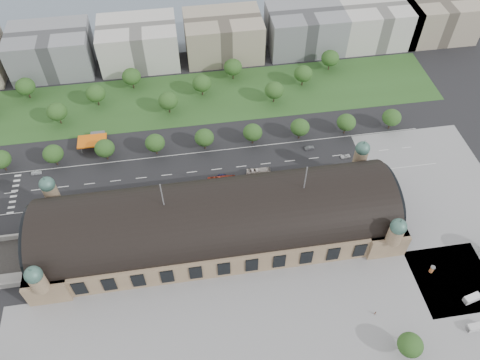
{
  "coord_description": "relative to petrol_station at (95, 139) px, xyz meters",
  "views": [
    {
      "loc": [
        -7.97,
        -112.67,
        166.88
      ],
      "look_at": [
        12.21,
        17.63,
        14.0
      ],
      "focal_mm": 35.0,
      "sensor_mm": 36.0,
      "label": 1
    }
  ],
  "objects": [
    {
      "name": "tree_row_1",
      "position": [
        -42.09,
        -12.28,
        4.48
      ],
      "size": [
        9.6,
        9.6,
        11.52
      ],
      "color": "#2D2116",
      "rests_on": "ground"
    },
    {
      "name": "tree_row_3",
      "position": [
        5.91,
        -12.28,
        4.48
      ],
      "size": [
        9.6,
        9.6,
        11.52
      ],
      "color": "#2D2116",
      "rests_on": "ground"
    },
    {
      "name": "tree_belt_5",
      "position": [
        18.91,
        41.72,
        5.1
      ],
      "size": [
        10.4,
        10.4,
        12.48
      ],
      "color": "#2D2116",
      "rests_on": "ground"
    },
    {
      "name": "tree_row_4",
      "position": [
        29.91,
        -12.28,
        4.48
      ],
      "size": [
        9.6,
        9.6,
        11.52
      ],
      "color": "#2D2116",
      "rests_on": "ground"
    },
    {
      "name": "traffic_car_5",
      "position": [
        105.43,
        -20.71,
        -2.15
      ],
      "size": [
        5.0,
        2.24,
        1.59
      ],
      "primitive_type": "imported",
      "rotation": [
        0.0,
        0.0,
        1.69
      ],
      "color": "#4F5156",
      "rests_on": "ground"
    },
    {
      "name": "tree_row_8",
      "position": [
        125.91,
        -12.28,
        4.48
      ],
      "size": [
        9.6,
        9.6,
        11.52
      ],
      "color": "#2D2116",
      "rests_on": "ground"
    },
    {
      "name": "petrol_station",
      "position": [
        0.0,
        0.0,
        0.0
      ],
      "size": [
        14.0,
        13.0,
        5.05
      ],
      "color": "orange",
      "rests_on": "ground"
    },
    {
      "name": "tree_belt_6",
      "position": [
        37.91,
        17.72,
        5.1
      ],
      "size": [
        10.4,
        10.4,
        12.48
      ],
      "color": "#2D2116",
      "rests_on": "ground"
    },
    {
      "name": "office_4",
      "position": [
        73.91,
        67.72,
        9.05
      ],
      "size": [
        45.0,
        32.0,
        24.0
      ],
      "primitive_type": "cube",
      "color": "tan",
      "rests_on": "ground"
    },
    {
      "name": "tree_row_6",
      "position": [
        77.91,
        -12.28,
        4.48
      ],
      "size": [
        9.6,
        9.6,
        11.52
      ],
      "color": "#2D2116",
      "rests_on": "ground"
    },
    {
      "name": "traffic_car_1",
      "position": [
        -27.37,
        -16.97,
        -2.17
      ],
      "size": [
        4.74,
        1.71,
        1.56
      ],
      "primitive_type": "imported",
      "rotation": [
        0.0,
        0.0,
        1.56
      ],
      "color": "#999DA1",
      "rests_on": "ground"
    },
    {
      "name": "road_slab",
      "position": [
        33.91,
        -27.28,
        -2.95
      ],
      "size": [
        260.0,
        26.0,
        0.1
      ],
      "primitive_type": "cube",
      "color": "black",
      "rests_on": "ground"
    },
    {
      "name": "tree_row_9",
      "position": [
        149.91,
        -12.28,
        4.48
      ],
      "size": [
        9.6,
        9.6,
        11.52
      ],
      "color": "#2D2116",
      "rests_on": "ground"
    },
    {
      "name": "bus_mid",
      "position": [
        77.3,
        -33.28,
        -1.35
      ],
      "size": [
        11.58,
        3.2,
        3.2
      ],
      "primitive_type": "imported",
      "rotation": [
        0.0,
        0.0,
        1.53
      ],
      "color": "silver",
      "rests_on": "ground"
    },
    {
      "name": "parked_car_0",
      "position": [
        -9.41,
        -40.28,
        -2.2
      ],
      "size": [
        4.66,
        3.9,
        1.5
      ],
      "primitive_type": "imported",
      "rotation": [
        0.0,
        0.0,
        -0.97
      ],
      "color": "black",
      "rests_on": "ground"
    },
    {
      "name": "pedestrian_4",
      "position": [
        113.5,
        -120.47,
        -2.1
      ],
      "size": [
        1.19,
        0.97,
        1.7
      ],
      "primitive_type": "imported",
      "rotation": [
        0.0,
        0.0,
        3.67
      ],
      "color": "gray",
      "rests_on": "ground"
    },
    {
      "name": "traffic_car_2",
      "position": [
        -16.9,
        -36.66,
        -2.27
      ],
      "size": [
        5.01,
        2.59,
        1.35
      ],
      "primitive_type": "imported",
      "rotation": [
        0.0,
        0.0,
        -1.5
      ],
      "color": "black",
      "rests_on": "ground"
    },
    {
      "name": "advertising_column",
      "position": [
        136.5,
        -95.78,
        -1.09
      ],
      "size": [
        1.89,
        1.89,
        3.58
      ],
      "color": "#CC3341",
      "rests_on": "ground"
    },
    {
      "name": "tree_belt_11",
      "position": [
        132.91,
        41.72,
        5.1
      ],
      "size": [
        10.4,
        10.4,
        12.48
      ],
      "color": "#2D2116",
      "rests_on": "ground"
    },
    {
      "name": "office_5",
      "position": [
        123.91,
        67.72,
        9.05
      ],
      "size": [
        45.0,
        32.0,
        24.0
      ],
      "primitive_type": "cube",
      "color": "gray",
      "rests_on": "ground"
    },
    {
      "name": "van_south",
      "position": [
        142.25,
        -120.86,
        -1.67
      ],
      "size": [
        6.3,
        2.74,
        2.69
      ],
      "rotation": [
        0.0,
        0.0,
        0.04
      ],
      "color": "silver",
      "rests_on": "ground"
    },
    {
      "name": "traffic_car_4",
      "position": [
        59.7,
        -32.1,
        -2.3
      ],
      "size": [
        3.99,
        2.04,
        1.3
      ],
      "primitive_type": "imported",
      "rotation": [
        0.0,
        0.0,
        -1.71
      ],
      "color": "#1B204E",
      "rests_on": "ground"
    },
    {
      "name": "pedestrian_1",
      "position": [
        108.08,
        -109.77,
        -2.01
      ],
      "size": [
        0.81,
        0.8,
        1.89
      ],
      "primitive_type": "imported",
      "rotation": [
        0.0,
        0.0,
        0.74
      ],
      "color": "gray",
      "rests_on": "ground"
    },
    {
      "name": "tree_row_7",
      "position": [
        101.91,
        -12.28,
        4.48
      ],
      "size": [
        9.6,
        9.6,
        11.52
      ],
      "color": "#2D2116",
      "rests_on": "ground"
    },
    {
      "name": "office_7",
      "position": [
        208.91,
        67.72,
        9.05
      ],
      "size": [
        45.0,
        32.0,
        24.0
      ],
      "primitive_type": "cube",
      "color": "tan",
      "rests_on": "ground"
    },
    {
      "name": "tree_belt_8",
      "position": [
        75.91,
        41.72,
        5.1
      ],
      "size": [
        10.4,
        10.4,
        12.48
      ],
      "color": "#2D2116",
      "rests_on": "ground"
    },
    {
      "name": "tree_belt_9",
      "position": [
        94.91,
        17.72,
        5.1
      ],
      "size": [
        10.4,
        10.4,
        12.48
      ],
      "color": "#2D2116",
      "rests_on": "ground"
    },
    {
      "name": "bus_west",
      "position": [
        59.25,
        -36.22,
        -1.11
      ],
      "size": [
        13.28,
        3.53,
        3.67
      ],
      "primitive_type": "imported",
      "rotation": [
        0.0,
        0.0,
        1.54
      ],
      "color": "red",
      "rests_on": "ground"
    },
    {
      "name": "grass_belt",
      "position": [
        38.91,
        27.72,
        -2.95
      ],
      "size": [
        300.0,
        45.0,
        0.1
      ],
      "primitive_type": "cube",
      "color": "#294E1F",
      "rests_on": "ground"
    },
    {
      "name": "ground",
      "position": [
        53.91,
        -65.28,
        -2.95
      ],
      "size": [
        900.0,
        900.0,
        0.0
      ],
      "primitive_type": "plane",
      "color": "black",
      "rests_on": "ground"
    },
    {
      "name": "tree_row_5",
      "position": [
        53.91,
        -12.28,
        4.48
      ],
      "size": [
        9.6,
        9.6,
        11.52
      ],
      "color": "#2D2116",
      "rests_on": "ground"
    },
    {
      "name": "plaza_south",
      "position": [
        63.91,
        -109.28,
        -2.95
      ],
      "size": [
        190.0,
        48.0,
        0.12
      ],
      "primitive_type": "cube",
      "color": "gray",
      "rests_on": "ground"
    },
    {
      "name": "parked_car_3",
      "position": [
        -0.5,
        -44.28,
        -2.22
      ],
      "size": [
        4.6,
        3.46,
        1.46
      ],
      "primitive_type": "imported",
      "rotation": [
        0.0,
        0.0,
        -1.1
      ],
      "color": "slate",
      "rests_on": "ground"
    },
    {
      "name": "parked_car_6",
      "position": [
        35.91,
        -40.28,
        -2.24
      ],
      "size": [
        5.24,
        4.13,
        1.42
      ],
      "primitive_type": "imported",
      "rotation": [
        0.0,
        0.0,
        -1.06
      ],
      "color": "black",
      "rests_on": "ground"
    },
    {
      "name": "office_2",
      "position": [
        -26.09,
        67.72,
        9.05
      ],
      "size": [
        45.0,
        32.0,
        24.0
      ],
      "primitive_type": "cube",
      "color": "gray",
      "rests_on": "ground"
    },
    {
      "name": "station",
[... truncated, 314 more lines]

